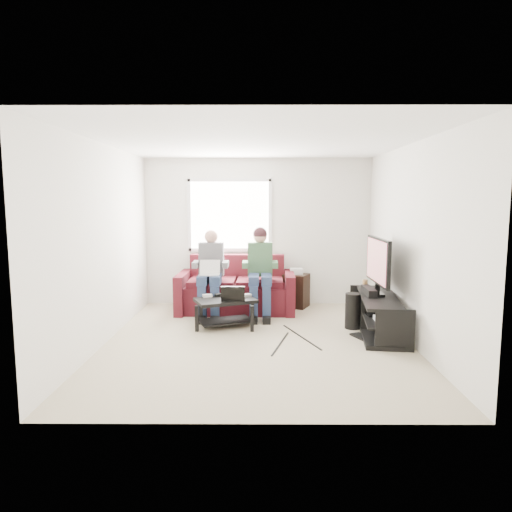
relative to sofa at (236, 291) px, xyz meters
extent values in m
plane|color=#BDAE93|center=(0.36, -1.74, -0.34)|extent=(4.50, 4.50, 0.00)
plane|color=white|center=(0.36, -1.74, 2.26)|extent=(4.50, 4.50, 0.00)
plane|color=silver|center=(0.36, 0.51, 0.96)|extent=(4.50, 0.00, 4.50)
plane|color=silver|center=(0.36, -3.99, 0.96)|extent=(4.50, 0.00, 4.50)
plane|color=silver|center=(-1.64, -1.74, 0.96)|extent=(0.00, 4.50, 4.50)
plane|color=silver|center=(2.36, -1.74, 0.96)|extent=(0.00, 4.50, 4.50)
cube|color=white|center=(-0.14, 0.50, 1.26)|extent=(1.40, 0.01, 1.20)
cube|color=silver|center=(-0.14, 0.49, 1.26)|extent=(1.48, 0.04, 1.28)
cube|color=#4E1315|center=(0.00, -0.05, -0.11)|extent=(1.67, 0.91, 0.45)
cube|color=#4E1315|center=(0.00, 0.34, 0.35)|extent=(1.65, 0.24, 0.46)
cube|color=#4E1315|center=(-0.90, -0.05, -0.01)|extent=(0.17, 0.98, 0.65)
cube|color=#4E1315|center=(0.90, -0.05, -0.01)|extent=(0.17, 0.98, 0.65)
cube|color=#4E1315|center=(-0.40, -0.07, 0.17)|extent=(0.78, 0.77, 0.10)
cube|color=#4E1315|center=(0.40, -0.07, 0.17)|extent=(0.78, 0.77, 0.10)
cube|color=navy|center=(-0.50, -0.52, 0.29)|extent=(0.16, 0.45, 0.14)
cube|color=navy|center=(-0.30, -0.52, 0.29)|extent=(0.16, 0.45, 0.14)
cube|color=navy|center=(-0.50, -0.71, -0.06)|extent=(0.13, 0.13, 0.55)
cube|color=navy|center=(-0.30, -0.71, -0.06)|extent=(0.13, 0.13, 0.55)
cube|color=slate|center=(-0.40, -0.20, 0.57)|extent=(0.40, 0.22, 0.55)
sphere|color=tan|center=(-0.40, -0.18, 0.94)|extent=(0.22, 0.22, 0.22)
cube|color=navy|center=(0.30, -0.52, 0.29)|extent=(0.16, 0.45, 0.14)
cube|color=navy|center=(0.50, -0.52, 0.29)|extent=(0.16, 0.45, 0.14)
cube|color=navy|center=(0.30, -0.71, -0.06)|extent=(0.13, 0.13, 0.55)
cube|color=navy|center=(0.50, -0.71, -0.06)|extent=(0.13, 0.13, 0.55)
cube|color=#505353|center=(0.40, -0.20, 0.57)|extent=(0.40, 0.22, 0.55)
sphere|color=tan|center=(0.40, -0.18, 0.94)|extent=(0.22, 0.22, 0.22)
sphere|color=black|center=(0.40, -0.18, 0.98)|extent=(0.23, 0.23, 0.23)
cube|color=black|center=(-0.11, -1.05, 0.06)|extent=(0.98, 0.80, 0.05)
cube|color=black|center=(-0.11, -1.05, -0.24)|extent=(0.88, 0.69, 0.02)
cube|color=black|center=(-0.51, -1.28, -0.15)|extent=(0.05, 0.05, 0.38)
cube|color=black|center=(0.28, -1.28, -0.15)|extent=(0.05, 0.05, 0.38)
cube|color=black|center=(-0.51, -0.82, -0.15)|extent=(0.05, 0.05, 0.38)
cube|color=black|center=(0.28, -0.82, -0.15)|extent=(0.05, 0.05, 0.38)
cube|color=silver|center=(-0.39, -0.93, 0.11)|extent=(0.16, 0.12, 0.04)
cube|color=black|center=(-0.21, -0.87, 0.11)|extent=(0.17, 0.15, 0.04)
cube|color=gray|center=(0.19, -0.90, 0.11)|extent=(0.17, 0.15, 0.04)
cube|color=black|center=(2.06, -1.34, 0.18)|extent=(0.69, 1.65, 0.04)
cube|color=black|center=(2.06, -1.34, -0.07)|extent=(0.64, 1.59, 0.03)
cube|color=black|center=(2.06, -1.34, -0.31)|extent=(0.69, 1.65, 0.06)
cube|color=black|center=(2.06, -2.13, -0.07)|extent=(0.48, 0.10, 0.53)
cube|color=black|center=(2.06, -0.56, -0.07)|extent=(0.48, 0.10, 0.53)
cube|color=black|center=(2.06, -1.24, 0.22)|extent=(0.12, 0.40, 0.04)
cube|color=black|center=(2.06, -1.24, 0.30)|extent=(0.06, 0.06, 0.12)
cube|color=black|center=(2.06, -1.24, 0.68)|extent=(0.05, 1.10, 0.65)
cube|color=#CD305F|center=(2.03, -1.24, 0.68)|extent=(0.01, 1.01, 0.58)
cube|color=black|center=(1.94, -1.24, 0.25)|extent=(0.12, 0.50, 0.10)
cylinder|color=olive|center=(2.01, -0.71, 0.26)|extent=(0.08, 0.08, 0.12)
cube|color=silver|center=(2.06, -1.74, -0.02)|extent=(0.30, 0.22, 0.06)
cube|color=gray|center=(2.06, -1.04, -0.01)|extent=(0.34, 0.26, 0.08)
cube|color=black|center=(2.06, -1.39, -0.02)|extent=(0.38, 0.30, 0.07)
cylinder|color=black|center=(1.76, -1.10, -0.08)|extent=(0.23, 0.23, 0.52)
cube|color=black|center=(1.81, -1.64, -0.32)|extent=(0.34, 0.51, 0.03)
cube|color=black|center=(1.03, 0.25, -0.04)|extent=(0.39, 0.39, 0.58)
cube|color=silver|center=(1.03, 0.25, 0.30)|extent=(0.22, 0.18, 0.10)
camera|label=1|loc=(0.38, -7.61, 1.54)|focal=32.00mm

